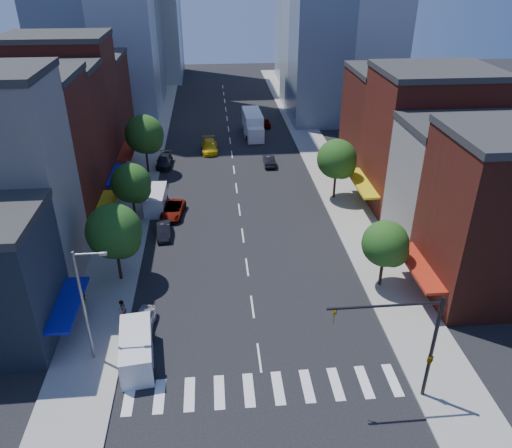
{
  "coord_description": "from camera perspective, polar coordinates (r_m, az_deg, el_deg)",
  "views": [
    {
      "loc": [
        -2.7,
        -27.18,
        26.05
      ],
      "look_at": [
        0.78,
        11.25,
        5.0
      ],
      "focal_mm": 35.0,
      "sensor_mm": 36.0,
      "label": 1
    }
  ],
  "objects": [
    {
      "name": "ground",
      "position": [
        37.74,
        0.38,
        -15.03
      ],
      "size": [
        220.0,
        220.0,
        0.0
      ],
      "primitive_type": "plane",
      "color": "black",
      "rests_on": "ground"
    },
    {
      "name": "sidewalk_left",
      "position": [
        72.69,
        -12.66,
        6.97
      ],
      "size": [
        5.0,
        120.0,
        0.15
      ],
      "primitive_type": "cube",
      "color": "gray",
      "rests_on": "ground"
    },
    {
      "name": "sidewalk_right",
      "position": [
        73.61,
        7.15,
        7.73
      ],
      "size": [
        5.0,
        120.0,
        0.15
      ],
      "primitive_type": "cube",
      "color": "gray",
      "rests_on": "ground"
    },
    {
      "name": "crosswalk",
      "position": [
        35.64,
        0.87,
        -18.34
      ],
      "size": [
        19.0,
        3.0,
        0.01
      ],
      "primitive_type": "cube",
      "color": "silver",
      "rests_on": "ground"
    },
    {
      "name": "bldg_left_2",
      "position": [
        54.16,
        -24.74,
        6.47
      ],
      "size": [
        12.0,
        9.0,
        16.0
      ],
      "primitive_type": "cube",
      "color": "maroon",
      "rests_on": "ground"
    },
    {
      "name": "bldg_left_3",
      "position": [
        61.92,
        -22.38,
        9.03
      ],
      "size": [
        12.0,
        8.0,
        15.0
      ],
      "primitive_type": "cube",
      "color": "#531F14",
      "rests_on": "ground"
    },
    {
      "name": "bldg_left_4",
      "position": [
        69.47,
        -20.75,
        12.18
      ],
      "size": [
        12.0,
        9.0,
        17.0
      ],
      "primitive_type": "cube",
      "color": "maroon",
      "rests_on": "ground"
    },
    {
      "name": "bldg_left_5",
      "position": [
        78.86,
        -18.9,
        12.77
      ],
      "size": [
        12.0,
        10.0,
        13.0
      ],
      "primitive_type": "cube",
      "color": "#531F14",
      "rests_on": "ground"
    },
    {
      "name": "bldg_right_0",
      "position": [
        45.37,
        26.96,
        0.46
      ],
      "size": [
        12.0,
        9.0,
        14.0
      ],
      "primitive_type": "cube",
      "color": "#531F14",
      "rests_on": "ground"
    },
    {
      "name": "bldg_right_1",
      "position": [
        52.37,
        22.27,
        3.88
      ],
      "size": [
        12.0,
        8.0,
        12.0
      ],
      "primitive_type": "cube",
      "color": "beige",
      "rests_on": "ground"
    },
    {
      "name": "bldg_right_2",
      "position": [
        59.37,
        18.89,
        8.87
      ],
      "size": [
        12.0,
        10.0,
        15.0
      ],
      "primitive_type": "cube",
      "color": "maroon",
      "rests_on": "ground"
    },
    {
      "name": "bldg_right_3",
      "position": [
        68.46,
        15.62,
        10.98
      ],
      "size": [
        12.0,
        10.0,
        13.0
      ],
      "primitive_type": "cube",
      "color": "#531F14",
      "rests_on": "ground"
    },
    {
      "name": "traffic_signal",
      "position": [
        33.96,
        18.62,
        -13.37
      ],
      "size": [
        7.24,
        2.24,
        8.0
      ],
      "color": "black",
      "rests_on": "sidewalk_right"
    },
    {
      "name": "streetlight",
      "position": [
        36.17,
        -18.92,
        -8.25
      ],
      "size": [
        2.25,
        0.25,
        9.0
      ],
      "color": "slate",
      "rests_on": "sidewalk_left"
    },
    {
      "name": "tree_left_near",
      "position": [
        44.44,
        -15.73,
        -1.03
      ],
      "size": [
        4.8,
        4.8,
        7.3
      ],
      "color": "black",
      "rests_on": "sidewalk_left"
    },
    {
      "name": "tree_left_mid",
      "position": [
        54.3,
        -13.93,
        4.39
      ],
      "size": [
        4.2,
        4.2,
        6.65
      ],
      "color": "black",
      "rests_on": "sidewalk_left"
    },
    {
      "name": "tree_left_far",
      "position": [
        67.01,
        -12.5,
        9.82
      ],
      "size": [
        5.0,
        5.0,
        7.75
      ],
      "color": "black",
      "rests_on": "sidewalk_left"
    },
    {
      "name": "tree_right_near",
      "position": [
        43.77,
        14.75,
        -2.39
      ],
      "size": [
        4.0,
        4.0,
        6.2
      ],
      "color": "black",
      "rests_on": "sidewalk_right"
    },
    {
      "name": "tree_right_far",
      "position": [
        58.94,
        9.36,
        7.17
      ],
      "size": [
        4.6,
        4.6,
        7.2
      ],
      "color": "black",
      "rests_on": "sidewalk_right"
    },
    {
      "name": "parked_car_front",
      "position": [
        40.66,
        -12.72,
        -10.9
      ],
      "size": [
        1.9,
        3.94,
        1.3
      ],
      "primitive_type": "imported",
      "rotation": [
        0.0,
        0.0,
        -0.1
      ],
      "color": "silver",
      "rests_on": "ground"
    },
    {
      "name": "parked_car_second",
      "position": [
        52.69,
        -10.5,
        -0.72
      ],
      "size": [
        1.67,
        4.05,
        1.31
      ],
      "primitive_type": "imported",
      "rotation": [
        0.0,
        0.0,
        0.07
      ],
      "color": "black",
      "rests_on": "ground"
    },
    {
      "name": "parked_car_third",
      "position": [
        56.59,
        -9.48,
        1.57
      ],
      "size": [
        2.93,
        5.21,
        1.37
      ],
      "primitive_type": "imported",
      "rotation": [
        0.0,
        0.0,
        -0.14
      ],
      "color": "#999999",
      "rests_on": "ground"
    },
    {
      "name": "parked_car_rear",
      "position": [
        70.54,
        -10.43,
        7.1
      ],
      "size": [
        2.16,
        5.08,
        1.46
      ],
      "primitive_type": "imported",
      "rotation": [
        0.0,
        0.0,
        -0.02
      ],
      "color": "black",
      "rests_on": "ground"
    },
    {
      "name": "cargo_van_near",
      "position": [
        37.54,
        -13.49,
        -13.91
      ],
      "size": [
        2.81,
        5.7,
        2.34
      ],
      "rotation": [
        0.0,
        0.0,
        0.12
      ],
      "color": "silver",
      "rests_on": "ground"
    },
    {
      "name": "cargo_van_far",
      "position": [
        58.19,
        -11.39,
        2.68
      ],
      "size": [
        2.35,
        5.48,
        2.31
      ],
      "rotation": [
        0.0,
        0.0,
        -0.03
      ],
      "color": "silver",
      "rests_on": "ground"
    },
    {
      "name": "taxi",
      "position": [
        75.12,
        -5.34,
        8.86
      ],
      "size": [
        2.47,
        5.63,
        1.61
      ],
      "primitive_type": "imported",
      "rotation": [
        0.0,
        0.0,
        0.04
      ],
      "color": "gold",
      "rests_on": "ground"
    },
    {
      "name": "traffic_car_oncoming",
      "position": [
        69.77,
        1.5,
        7.29
      ],
      "size": [
        1.54,
        4.22,
        1.38
      ],
      "primitive_type": "imported",
      "rotation": [
        0.0,
        0.0,
        3.12
      ],
      "color": "black",
      "rests_on": "ground"
    },
    {
      "name": "traffic_car_far",
      "position": [
        86.35,
        1.07,
        11.51
      ],
      "size": [
        1.59,
        3.87,
        1.31
      ],
      "primitive_type": "imported",
      "rotation": [
        0.0,
        0.0,
        3.15
      ],
      "color": "#999999",
      "rests_on": "ground"
    },
    {
      "name": "box_truck",
      "position": [
        81.6,
        -0.36,
        11.28
      ],
      "size": [
        3.04,
        9.17,
        3.66
      ],
      "rotation": [
        0.0,
        0.0,
        0.03
      ],
      "color": "silver",
      "rests_on": "ground"
    },
    {
      "name": "pedestrian_near",
      "position": [
        44.58,
        -19.18,
        -7.48
      ],
      "size": [
        0.46,
        0.63,
        1.62
      ],
      "primitive_type": "imported",
      "rotation": [
        0.0,
        0.0,
        1.45
      ],
      "color": "#999999",
      "rests_on": "sidewalk_left"
    },
    {
      "name": "pedestrian_far",
      "position": [
        41.69,
        -15.06,
        -9.46
      ],
      "size": [
        0.72,
        0.89,
        1.72
      ],
      "primitive_type": "imported",
      "rotation": [
        0.0,
        0.0,
        -1.48
      ],
      "color": "#999999",
      "rests_on": "sidewalk_left"
    }
  ]
}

